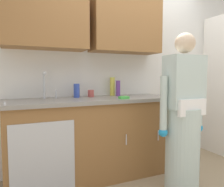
# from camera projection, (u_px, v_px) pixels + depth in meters

# --- Properties ---
(kitchen_wall_with_uppers) EXTENTS (4.80, 0.44, 2.70)m
(kitchen_wall_with_uppers) POSITION_uv_depth(u_px,v_px,m) (114.00, 55.00, 2.94)
(kitchen_wall_with_uppers) COLOR silver
(kitchen_wall_with_uppers) RESTS_ON ground
(counter_cabinet) EXTENTS (1.90, 0.62, 0.90)m
(counter_cabinet) POSITION_uv_depth(u_px,v_px,m) (93.00, 139.00, 2.58)
(counter_cabinet) COLOR brown
(counter_cabinet) RESTS_ON ground
(countertop) EXTENTS (1.96, 0.66, 0.04)m
(countertop) POSITION_uv_depth(u_px,v_px,m) (93.00, 100.00, 2.55)
(countertop) COLOR gray
(countertop) RESTS_ON counter_cabinet
(sink) EXTENTS (0.50, 0.36, 0.35)m
(sink) POSITION_uv_depth(u_px,v_px,m) (50.00, 101.00, 2.36)
(sink) COLOR #B7BABF
(sink) RESTS_ON counter_cabinet
(person_at_sink) EXTENTS (0.55, 0.34, 1.62)m
(person_at_sink) POSITION_uv_depth(u_px,v_px,m) (183.00, 126.00, 2.20)
(person_at_sink) COLOR white
(person_at_sink) RESTS_ON ground
(bottle_soap) EXTENTS (0.07, 0.07, 0.24)m
(bottle_soap) POSITION_uv_depth(u_px,v_px,m) (112.00, 86.00, 2.89)
(bottle_soap) COLOR #D8D14C
(bottle_soap) RESTS_ON countertop
(bottle_cleaner_spray) EXTENTS (0.07, 0.07, 0.17)m
(bottle_cleaner_spray) POSITION_uv_depth(u_px,v_px,m) (77.00, 91.00, 2.62)
(bottle_cleaner_spray) COLOR #334CB2
(bottle_cleaner_spray) RESTS_ON countertop
(bottle_water_short) EXTENTS (0.06, 0.06, 0.20)m
(bottle_water_short) POSITION_uv_depth(u_px,v_px,m) (118.00, 88.00, 2.84)
(bottle_water_short) COLOR #66388C
(bottle_water_short) RESTS_ON countertop
(cup_by_sink) EXTENTS (0.08, 0.08, 0.09)m
(cup_by_sink) POSITION_uv_depth(u_px,v_px,m) (91.00, 93.00, 2.72)
(cup_by_sink) COLOR #B24C47
(cup_by_sink) RESTS_ON countertop
(knife_on_counter) EXTENTS (0.04, 0.24, 0.01)m
(knife_on_counter) POSITION_uv_depth(u_px,v_px,m) (5.00, 103.00, 2.03)
(knife_on_counter) COLOR silver
(knife_on_counter) RESTS_ON countertop
(sponge) EXTENTS (0.11, 0.07, 0.03)m
(sponge) POSITION_uv_depth(u_px,v_px,m) (124.00, 98.00, 2.47)
(sponge) COLOR #4CBF4C
(sponge) RESTS_ON countertop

